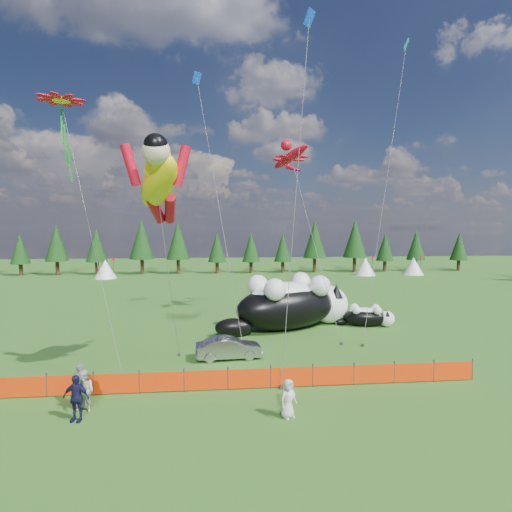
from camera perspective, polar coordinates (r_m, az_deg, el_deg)
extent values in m
plane|color=#0C3609|center=(22.35, -1.60, -15.54)|extent=(160.00, 160.00, 0.00)
cylinder|color=#262626|center=(20.72, -27.72, -16.00)|extent=(0.06, 0.06, 1.10)
cylinder|color=#262626|center=(20.08, -22.19, -16.49)|extent=(0.06, 0.06, 1.10)
cylinder|color=#262626|center=(19.62, -16.33, -16.84)|extent=(0.06, 0.06, 1.10)
cylinder|color=#262626|center=(19.36, -10.24, -17.03)|extent=(0.06, 0.06, 1.10)
cylinder|color=#262626|center=(19.31, -4.04, -17.04)|extent=(0.06, 0.06, 1.10)
cylinder|color=#262626|center=(19.46, 2.12, -16.86)|extent=(0.06, 0.06, 1.10)
cylinder|color=#262626|center=(19.81, 8.11, -16.51)|extent=(0.06, 0.06, 1.10)
cylinder|color=#262626|center=(20.36, 13.81, -16.01)|extent=(0.06, 0.06, 1.10)
cylinder|color=#262626|center=(21.08, 19.13, -15.41)|extent=(0.06, 0.06, 1.10)
cylinder|color=#262626|center=(21.96, 24.04, -14.74)|extent=(0.06, 0.06, 1.10)
cylinder|color=#262626|center=(22.98, 28.51, -14.04)|extent=(0.06, 0.06, 1.10)
cube|color=red|center=(21.12, -30.33, -15.85)|extent=(2.00, 0.04, 0.90)
cube|color=red|center=(20.39, -25.00, -16.39)|extent=(2.00, 0.04, 0.90)
cube|color=red|center=(19.84, -19.30, -16.82)|extent=(2.00, 0.04, 0.90)
cube|color=red|center=(19.48, -13.31, -17.09)|extent=(2.00, 0.04, 0.90)
cube|color=red|center=(19.33, -7.14, -17.19)|extent=(2.00, 0.04, 0.90)
cube|color=red|center=(19.38, -0.94, -17.11)|extent=(2.00, 0.04, 0.90)
cube|color=red|center=(19.63, 5.15, -16.84)|extent=(2.00, 0.04, 0.90)
cube|color=red|center=(20.08, 11.00, -16.41)|extent=(2.00, 0.04, 0.90)
cube|color=red|center=(20.71, 16.52, -15.85)|extent=(2.00, 0.04, 0.90)
cube|color=red|center=(21.52, 21.64, -15.21)|extent=(2.00, 0.04, 0.90)
cube|color=red|center=(22.47, 26.32, -14.51)|extent=(2.00, 0.04, 0.90)
ellipsoid|color=black|center=(29.85, 4.53, -7.24)|extent=(9.19, 6.89, 3.33)
ellipsoid|color=white|center=(29.70, 4.54, -5.66)|extent=(6.88, 5.05, 2.04)
sphere|color=white|center=(32.17, 10.35, -6.81)|extent=(2.96, 2.96, 2.96)
sphere|color=#CE5076|center=(32.97, 12.05, -6.57)|extent=(0.41, 0.41, 0.41)
ellipsoid|color=black|center=(27.92, -3.22, -10.17)|extent=(2.89, 2.22, 1.30)
cone|color=black|center=(31.30, 11.41, -4.92)|extent=(1.04, 1.04, 1.04)
cone|color=black|center=(32.65, 9.38, -4.53)|extent=(1.04, 1.04, 1.04)
sphere|color=white|center=(31.72, 6.41, -3.70)|extent=(1.56, 1.56, 1.56)
sphere|color=white|center=(29.81, 9.11, -4.22)|extent=(1.56, 1.56, 1.56)
sphere|color=white|center=(29.64, 0.27, -4.22)|extent=(1.56, 1.56, 1.56)
sphere|color=white|center=(27.60, 2.73, -4.84)|extent=(1.56, 1.56, 1.56)
ellipsoid|color=black|center=(31.96, 15.34, -8.44)|extent=(3.64, 2.29, 1.35)
ellipsoid|color=white|center=(31.89, 15.35, -7.84)|extent=(2.73, 1.67, 0.82)
sphere|color=white|center=(32.23, 18.14, -8.52)|extent=(1.20, 1.20, 1.20)
sphere|color=#CE5076|center=(32.33, 19.04, -8.50)|extent=(0.17, 0.17, 0.17)
ellipsoid|color=black|center=(31.85, 12.08, -9.18)|extent=(1.14, 0.75, 0.52)
cone|color=black|center=(31.79, 18.28, -7.82)|extent=(0.42, 0.42, 0.42)
cone|color=black|center=(32.48, 18.04, -7.56)|extent=(0.42, 0.42, 0.42)
sphere|color=white|center=(32.43, 16.70, -7.13)|extent=(0.63, 0.63, 0.63)
sphere|color=white|center=(31.48, 16.99, -7.47)|extent=(0.63, 0.63, 0.63)
sphere|color=white|center=(32.21, 13.91, -7.16)|extent=(0.63, 0.63, 0.63)
sphere|color=white|center=(31.26, 14.12, -7.50)|extent=(0.63, 0.63, 0.63)
imported|color=#A8A7AC|center=(23.49, -3.88, -12.97)|extent=(3.89, 1.66, 1.25)
imported|color=#545459|center=(19.08, -23.75, -16.53)|extent=(0.74, 0.58, 1.79)
imported|color=silver|center=(18.47, -23.31, -17.34)|extent=(0.96, 0.77, 1.71)
imported|color=#151437|center=(17.82, -24.33, -17.99)|extent=(1.16, 0.76, 1.82)
imported|color=silver|center=(16.74, 4.63, -19.63)|extent=(0.90, 0.82, 1.55)
cylinder|color=#595959|center=(21.78, -12.23, -2.90)|extent=(0.03, 0.03, 10.13)
cube|color=#262626|center=(24.48, -10.96, -13.67)|extent=(0.15, 0.15, 0.16)
cylinder|color=#595959|center=(29.69, 8.09, 2.59)|extent=(0.03, 0.03, 15.94)
cube|color=#262626|center=(26.76, 12.08, -12.13)|extent=(0.15, 0.15, 0.16)
cylinder|color=#595959|center=(21.27, -22.50, 2.81)|extent=(0.03, 0.03, 14.94)
cube|color=#262626|center=(20.40, -18.23, -17.46)|extent=(0.15, 0.15, 0.16)
cube|color=#1A9131|center=(24.01, -25.92, 14.24)|extent=(0.18, 0.18, 3.94)
cylinder|color=#595959|center=(25.37, -5.32, 7.09)|extent=(0.03, 0.03, 18.32)
cube|color=#262626|center=(24.07, -1.68, -13.90)|extent=(0.15, 0.15, 0.16)
cylinder|color=#595959|center=(30.44, 18.21, 10.60)|extent=(0.03, 0.03, 23.80)
cube|color=#262626|center=(26.75, 15.02, -12.19)|extent=(0.15, 0.15, 0.16)
cylinder|color=#595959|center=(18.45, 5.59, 7.21)|extent=(0.03, 0.03, 16.78)
cube|color=#262626|center=(19.58, 3.63, -18.20)|extent=(0.15, 0.15, 0.16)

